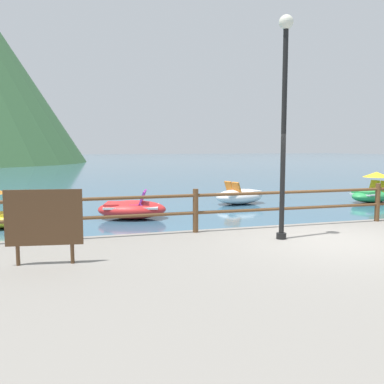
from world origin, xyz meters
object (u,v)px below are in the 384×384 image
at_px(sign_board, 44,219).
at_px(pedal_boat_0, 240,196).
at_px(pedal_boat_1, 374,192).
at_px(lamp_post, 284,108).
at_px(pedal_boat_3, 132,209).

xyz_separation_m(sign_board, pedal_boat_0, (6.95, 8.42, -0.81)).
bearing_deg(sign_board, pedal_boat_1, 30.46).
xyz_separation_m(lamp_post, pedal_boat_0, (2.48, 7.84, -2.70)).
height_order(lamp_post, pedal_boat_1, lamp_post).
bearing_deg(lamp_post, pedal_boat_0, 72.44).
xyz_separation_m(lamp_post, sign_board, (-4.47, -0.58, -1.88)).
distance_m(pedal_boat_1, pedal_boat_3, 10.25).
distance_m(lamp_post, pedal_boat_1, 10.81).
bearing_deg(sign_board, pedal_boat_3, 69.66).
bearing_deg(sign_board, pedal_boat_0, 50.45).
distance_m(lamp_post, pedal_boat_0, 8.66).
distance_m(lamp_post, sign_board, 4.89).
relative_size(sign_board, pedal_boat_0, 0.50).
bearing_deg(pedal_boat_1, pedal_boat_3, -173.64).
height_order(lamp_post, pedal_boat_3, lamp_post).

